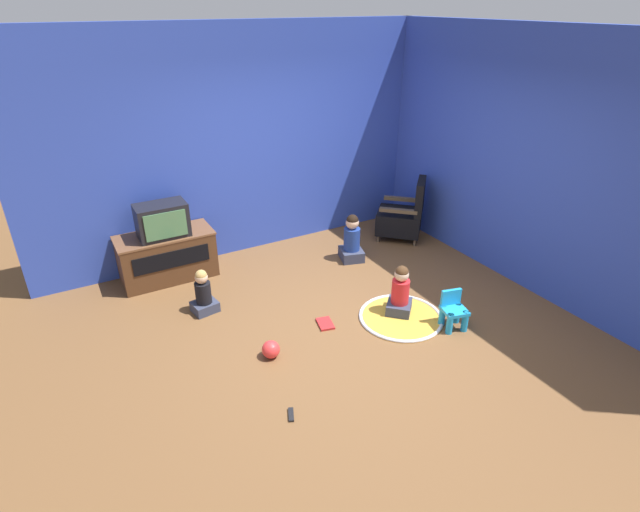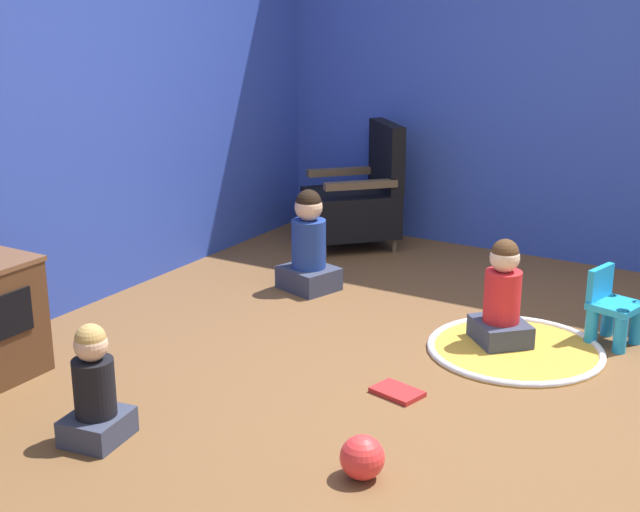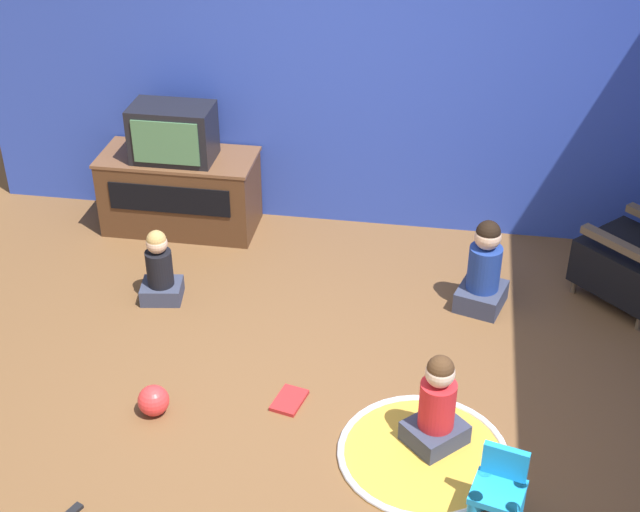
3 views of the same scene
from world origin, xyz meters
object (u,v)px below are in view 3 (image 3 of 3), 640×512
child_watching_center (484,270)px  child_watching_right (437,407)px  book (289,400)px  yellow_kid_chair (498,495)px  toy_ball (154,400)px  child_watching_left (160,270)px  television (173,133)px  tv_cabinet (180,190)px

child_watching_center → child_watching_right: (-0.23, -1.34, -0.03)m
child_watching_center → book: child_watching_center is taller
yellow_kid_chair → child_watching_right: bearing=136.9°
toy_ball → book: bearing=16.0°
yellow_kid_chair → child_watching_center: child_watching_center is taller
child_watching_right → toy_ball: size_ratio=3.28×
child_watching_center → toy_ball: 2.25m
yellow_kid_chair → book: yellow_kid_chair is taller
child_watching_left → toy_ball: (0.31, -1.10, -0.14)m
book → television: bearing=46.4°
television → toy_ball: television is taller
television → child_watching_left: television is taller
toy_ball → child_watching_left: bearing=105.6°
child_watching_left → toy_ball: bearing=-83.3°
child_watching_center → book: 1.58m
yellow_kid_chair → book: bearing=163.2°
yellow_kid_chair → child_watching_left: size_ratio=0.78×
child_watching_right → book: child_watching_right is taller
tv_cabinet → book: (1.18, -1.84, -0.29)m
yellow_kid_chair → child_watching_right: child_watching_right is taller
child_watching_center → toy_ball: child_watching_center is taller
child_watching_center → toy_ball: (-1.79, -1.35, -0.19)m
tv_cabinet → child_watching_right: size_ratio=1.97×
tv_cabinet → toy_ball: 2.11m
television → tv_cabinet: bearing=90.0°
book → yellow_kid_chair: bearing=-107.7°
television → child_watching_center: television is taller
child_watching_left → child_watching_right: size_ratio=0.90×
toy_ball → book: 0.76m
tv_cabinet → child_watching_right: 2.86m
tv_cabinet → yellow_kid_chair: bearing=-47.4°
tv_cabinet → television: size_ratio=1.96×
child_watching_center → yellow_kid_chair: bearing=-160.8°
yellow_kid_chair → toy_ball: (-1.88, 0.48, -0.09)m
book → toy_ball: bearing=119.2°
tv_cabinet → toy_ball: size_ratio=6.47×
child_watching_left → child_watching_right: (1.87, -1.08, 0.03)m
yellow_kid_chair → child_watching_center: size_ratio=0.64×
child_watching_left → tv_cabinet: bearing=89.6°
child_watching_left → toy_ball: child_watching_left is taller
television → toy_ball: (0.45, -2.01, -0.70)m
toy_ball → child_watching_center: bearing=37.0°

